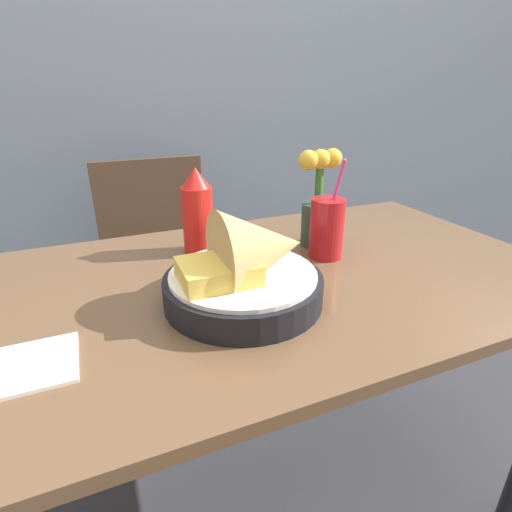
{
  "coord_description": "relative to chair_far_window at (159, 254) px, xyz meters",
  "views": [
    {
      "loc": [
        -0.33,
        -0.69,
        1.1
      ],
      "look_at": [
        -0.05,
        -0.02,
        0.79
      ],
      "focal_mm": 28.0,
      "sensor_mm": 36.0,
      "label": 1
    }
  ],
  "objects": [
    {
      "name": "napkin",
      "position": [
        -0.34,
        -0.86,
        0.22
      ],
      "size": [
        0.15,
        0.12,
        0.01
      ],
      "color": "white",
      "rests_on": "dining_table"
    },
    {
      "name": "ketchup_bottle",
      "position": [
        0.02,
        -0.54,
        0.31
      ],
      "size": [
        0.07,
        0.07,
        0.2
      ],
      "color": "red",
      "rests_on": "dining_table"
    },
    {
      "name": "ground_plane",
      "position": [
        0.13,
        -0.72,
        -0.51
      ],
      "size": [
        12.0,
        12.0,
        0.0
      ],
      "primitive_type": "plane",
      "color": "#38383D"
    },
    {
      "name": "food_basket",
      "position": [
        0.04,
        -0.81,
        0.28
      ],
      "size": [
        0.29,
        0.29,
        0.18
      ],
      "color": "black",
      "rests_on": "dining_table"
    },
    {
      "name": "wall_window",
      "position": [
        0.13,
        0.38,
        0.79
      ],
      "size": [
        7.0,
        0.06,
        2.6
      ],
      "color": "slate",
      "rests_on": "ground_plane"
    },
    {
      "name": "chair_far_window",
      "position": [
        0.0,
        0.0,
        0.0
      ],
      "size": [
        0.4,
        0.4,
        0.85
      ],
      "color": "#473323",
      "rests_on": "ground_plane"
    },
    {
      "name": "drink_cup",
      "position": [
        0.28,
        -0.68,
        0.28
      ],
      "size": [
        0.08,
        0.08,
        0.23
      ],
      "color": "red",
      "rests_on": "dining_table"
    },
    {
      "name": "dining_table",
      "position": [
        0.13,
        -0.72,
        0.11
      ],
      "size": [
        1.26,
        0.72,
        0.73
      ],
      "color": "brown",
      "rests_on": "ground_plane"
    },
    {
      "name": "flower_vase",
      "position": [
        0.3,
        -0.61,
        0.32
      ],
      "size": [
        0.11,
        0.08,
        0.24
      ],
      "color": "#2D4738",
      "rests_on": "dining_table"
    }
  ]
}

